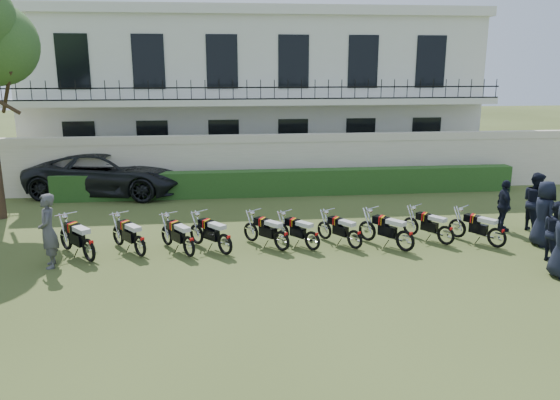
{
  "coord_description": "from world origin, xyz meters",
  "views": [
    {
      "loc": [
        -1.69,
        -13.49,
        5.05
      ],
      "look_at": [
        0.09,
        2.46,
        1.01
      ],
      "focal_mm": 35.0,
      "sensor_mm": 36.0,
      "label": 1
    }
  ],
  "objects_px": {
    "motorcycle_3": "(225,239)",
    "motorcycle_8": "(446,231)",
    "officer_1": "(556,232)",
    "officer_4": "(536,202)",
    "officer_3": "(544,213)",
    "motorcycle_1": "(140,241)",
    "motorcycle_2": "(189,241)",
    "motorcycle_4": "(282,236)",
    "motorcycle_7": "(406,236)",
    "inspector": "(48,231)",
    "motorcycle_9": "(497,233)",
    "motorcycle_6": "(355,235)",
    "suv": "(108,173)",
    "motorcycle_0": "(88,245)",
    "motorcycle_5": "(312,236)",
    "officer_5": "(504,206)"
  },
  "relations": [
    {
      "from": "motorcycle_9",
      "to": "motorcycle_6",
      "type": "bearing_deg",
      "value": 139.21
    },
    {
      "from": "motorcycle_1",
      "to": "suv",
      "type": "relative_size",
      "value": 0.25
    },
    {
      "from": "motorcycle_2",
      "to": "officer_1",
      "type": "relative_size",
      "value": 0.97
    },
    {
      "from": "motorcycle_0",
      "to": "motorcycle_9",
      "type": "xyz_separation_m",
      "value": [
        11.07,
        -0.09,
        -0.05
      ]
    },
    {
      "from": "motorcycle_0",
      "to": "motorcycle_8",
      "type": "bearing_deg",
      "value": -37.08
    },
    {
      "from": "motorcycle_0",
      "to": "inspector",
      "type": "relative_size",
      "value": 0.84
    },
    {
      "from": "motorcycle_7",
      "to": "officer_1",
      "type": "distance_m",
      "value": 3.81
    },
    {
      "from": "inspector",
      "to": "officer_3",
      "type": "xyz_separation_m",
      "value": [
        13.38,
        0.22,
        -0.02
      ]
    },
    {
      "from": "motorcycle_3",
      "to": "motorcycle_8",
      "type": "xyz_separation_m",
      "value": [
        6.24,
        0.14,
        -0.02
      ]
    },
    {
      "from": "motorcycle_4",
      "to": "officer_3",
      "type": "xyz_separation_m",
      "value": [
        7.41,
        -0.27,
        0.49
      ]
    },
    {
      "from": "motorcycle_3",
      "to": "motorcycle_8",
      "type": "height_order",
      "value": "motorcycle_3"
    },
    {
      "from": "officer_1",
      "to": "motorcycle_0",
      "type": "bearing_deg",
      "value": 84.26
    },
    {
      "from": "suv",
      "to": "officer_4",
      "type": "bearing_deg",
      "value": -104.66
    },
    {
      "from": "motorcycle_3",
      "to": "inspector",
      "type": "relative_size",
      "value": 0.79
    },
    {
      "from": "motorcycle_8",
      "to": "officer_3",
      "type": "relative_size",
      "value": 0.8
    },
    {
      "from": "motorcycle_9",
      "to": "motorcycle_5",
      "type": "bearing_deg",
      "value": 140.17
    },
    {
      "from": "motorcycle_4",
      "to": "motorcycle_6",
      "type": "distance_m",
      "value": 2.04
    },
    {
      "from": "motorcycle_2",
      "to": "motorcycle_8",
      "type": "relative_size",
      "value": 1.05
    },
    {
      "from": "motorcycle_6",
      "to": "suv",
      "type": "bearing_deg",
      "value": 101.49
    },
    {
      "from": "motorcycle_7",
      "to": "motorcycle_9",
      "type": "height_order",
      "value": "motorcycle_7"
    },
    {
      "from": "motorcycle_2",
      "to": "motorcycle_7",
      "type": "bearing_deg",
      "value": -34.78
    },
    {
      "from": "officer_1",
      "to": "officer_4",
      "type": "distance_m",
      "value": 2.78
    },
    {
      "from": "motorcycle_7",
      "to": "officer_5",
      "type": "bearing_deg",
      "value": -14.18
    },
    {
      "from": "motorcycle_3",
      "to": "officer_3",
      "type": "bearing_deg",
      "value": -39.51
    },
    {
      "from": "inspector",
      "to": "officer_4",
      "type": "xyz_separation_m",
      "value": [
        13.93,
        1.56,
        -0.04
      ]
    },
    {
      "from": "motorcycle_7",
      "to": "inspector",
      "type": "distance_m",
      "value": 9.34
    },
    {
      "from": "motorcycle_2",
      "to": "officer_4",
      "type": "xyz_separation_m",
      "value": [
        10.47,
        1.28,
        0.46
      ]
    },
    {
      "from": "motorcycle_2",
      "to": "officer_5",
      "type": "relative_size",
      "value": 0.98
    },
    {
      "from": "motorcycle_7",
      "to": "inspector",
      "type": "bearing_deg",
      "value": 142.55
    },
    {
      "from": "motorcycle_5",
      "to": "officer_1",
      "type": "bearing_deg",
      "value": -53.05
    },
    {
      "from": "motorcycle_1",
      "to": "officer_3",
      "type": "height_order",
      "value": "officer_3"
    },
    {
      "from": "motorcycle_2",
      "to": "motorcycle_7",
      "type": "relative_size",
      "value": 1.02
    },
    {
      "from": "motorcycle_3",
      "to": "motorcycle_7",
      "type": "height_order",
      "value": "motorcycle_7"
    },
    {
      "from": "motorcycle_4",
      "to": "officer_4",
      "type": "xyz_separation_m",
      "value": [
        7.96,
        1.07,
        0.47
      ]
    },
    {
      "from": "motorcycle_1",
      "to": "motorcycle_9",
      "type": "relative_size",
      "value": 1.02
    },
    {
      "from": "motorcycle_7",
      "to": "officer_3",
      "type": "relative_size",
      "value": 0.83
    },
    {
      "from": "motorcycle_8",
      "to": "officer_1",
      "type": "relative_size",
      "value": 0.92
    },
    {
      "from": "officer_3",
      "to": "motorcycle_7",
      "type": "bearing_deg",
      "value": 94.93
    },
    {
      "from": "motorcycle_7",
      "to": "motorcycle_8",
      "type": "bearing_deg",
      "value": -20.46
    },
    {
      "from": "motorcycle_8",
      "to": "officer_1",
      "type": "xyz_separation_m",
      "value": [
        2.29,
        -1.52,
        0.37
      ]
    },
    {
      "from": "motorcycle_7",
      "to": "motorcycle_8",
      "type": "xyz_separation_m",
      "value": [
        1.34,
        0.42,
        -0.03
      ]
    },
    {
      "from": "motorcycle_8",
      "to": "officer_3",
      "type": "distance_m",
      "value": 2.78
    },
    {
      "from": "motorcycle_0",
      "to": "motorcycle_6",
      "type": "bearing_deg",
      "value": -36.88
    },
    {
      "from": "officer_3",
      "to": "motorcycle_1",
      "type": "bearing_deg",
      "value": 91.56
    },
    {
      "from": "motorcycle_6",
      "to": "inspector",
      "type": "bearing_deg",
      "value": 147.68
    },
    {
      "from": "officer_3",
      "to": "officer_4",
      "type": "relative_size",
      "value": 1.02
    },
    {
      "from": "officer_1",
      "to": "suv",
      "type": "bearing_deg",
      "value": 55.35
    },
    {
      "from": "officer_5",
      "to": "motorcycle_8",
      "type": "bearing_deg",
      "value": 125.59
    },
    {
      "from": "motorcycle_7",
      "to": "officer_1",
      "type": "relative_size",
      "value": 0.96
    },
    {
      "from": "motorcycle_4",
      "to": "officer_4",
      "type": "height_order",
      "value": "officer_4"
    }
  ]
}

